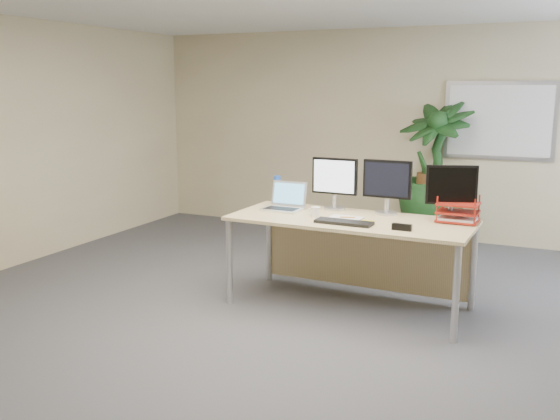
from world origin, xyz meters
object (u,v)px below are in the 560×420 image
at_px(floor_plant, 433,185).
at_px(monitor_right, 387,183).
at_px(laptop, 285,203).
at_px(desk, 354,235).
at_px(monitor_left, 335,180).

distance_m(floor_plant, monitor_right, 2.34).
relative_size(floor_plant, laptop, 4.12).
bearing_deg(floor_plant, desk, -94.54).
bearing_deg(floor_plant, laptop, -109.94).
xyz_separation_m(desk, monitor_left, (-0.27, 0.21, 0.46)).
relative_size(desk, floor_plant, 1.43).
bearing_deg(laptop, desk, -1.76).
xyz_separation_m(desk, monitor_right, (0.23, 0.20, 0.46)).
distance_m(desk, monitor_right, 0.55).
relative_size(floor_plant, monitor_left, 3.07).
xyz_separation_m(monitor_left, monitor_right, (0.51, -0.01, 0.00)).
bearing_deg(monitor_left, desk, -37.10).
bearing_deg(monitor_right, desk, -139.88).
xyz_separation_m(floor_plant, monitor_right, (0.03, -2.31, 0.35)).
height_order(desk, monitor_left, monitor_left).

